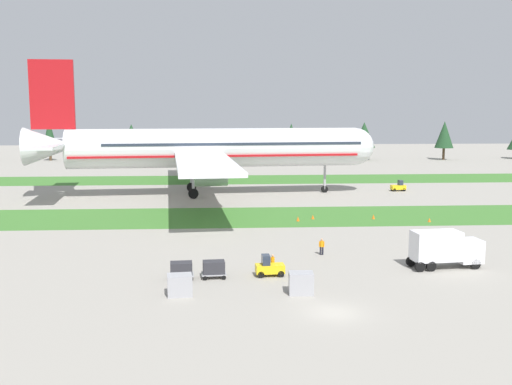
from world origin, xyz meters
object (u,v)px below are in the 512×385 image
(ground_crew_loader, at_px, (273,263))
(taxiway_marker_2, at_px, (313,217))
(cargo_dolly_second, at_px, (181,269))
(uld_container_1, at_px, (301,283))
(cargo_dolly_lead, at_px, (214,268))
(taxiway_marker_3, at_px, (373,217))
(taxiway_marker_0, at_px, (429,220))
(ground_crew_marshaller, at_px, (322,246))
(taxiway_marker_1, at_px, (298,219))
(catering_truck, at_px, (445,248))
(airliner, at_px, (206,148))
(baggage_tug, at_px, (269,267))
(pushback_tractor, at_px, (399,186))
(uld_container_0, at_px, (180,285))

(ground_crew_loader, relative_size, taxiway_marker_2, 2.99)
(cargo_dolly_second, relative_size, uld_container_1, 1.15)
(cargo_dolly_lead, bearing_deg, taxiway_marker_3, 138.02)
(taxiway_marker_0, bearing_deg, cargo_dolly_second, -140.94)
(ground_crew_loader, bearing_deg, ground_crew_marshaller, 162.92)
(taxiway_marker_1, bearing_deg, catering_truck, -65.96)
(airliner, bearing_deg, cargo_dolly_second, -6.00)
(baggage_tug, height_order, ground_crew_loader, baggage_tug)
(taxiway_marker_2, bearing_deg, pushback_tractor, 53.55)
(catering_truck, bearing_deg, taxiway_marker_3, 174.50)
(cargo_dolly_lead, height_order, taxiway_marker_2, cargo_dolly_lead)
(ground_crew_marshaller, height_order, taxiway_marker_3, ground_crew_marshaller)
(uld_container_0, xyz_separation_m, uld_container_1, (9.94, -0.12, 0.02))
(cargo_dolly_lead, relative_size, ground_crew_marshaller, 1.32)
(taxiway_marker_2, bearing_deg, taxiway_marker_0, -10.97)
(ground_crew_marshaller, xyz_separation_m, uld_container_0, (-13.82, -12.93, -0.08))
(ground_crew_marshaller, bearing_deg, uld_container_1, -97.07)
(baggage_tug, distance_m, taxiway_marker_2, 28.98)
(ground_crew_marshaller, relative_size, taxiway_marker_0, 3.31)
(airliner, xyz_separation_m, uld_container_1, (8.97, -57.02, -7.28))
(baggage_tug, height_order, taxiway_marker_0, baggage_tug)
(cargo_dolly_lead, height_order, taxiway_marker_1, cargo_dolly_lead)
(cargo_dolly_second, xyz_separation_m, pushback_tractor, (35.85, 55.06, -0.10))
(cargo_dolly_second, distance_m, uld_container_0, 4.72)
(baggage_tug, height_order, taxiway_marker_3, baggage_tug)
(catering_truck, bearing_deg, cargo_dolly_lead, -90.62)
(uld_container_1, bearing_deg, taxiway_marker_2, 79.71)
(taxiway_marker_2, bearing_deg, uld_container_0, -115.77)
(uld_container_0, height_order, taxiway_marker_1, uld_container_0)
(baggage_tug, bearing_deg, airliner, -176.73)
(taxiway_marker_1, xyz_separation_m, taxiway_marker_3, (10.51, 1.02, -0.02))
(uld_container_0, bearing_deg, taxiway_marker_0, 44.04)
(cargo_dolly_second, bearing_deg, baggage_tug, 90.00)
(cargo_dolly_lead, distance_m, taxiway_marker_3, 35.14)
(taxiway_marker_0, bearing_deg, pushback_tractor, 81.32)
(uld_container_1, bearing_deg, taxiway_marker_1, 83.17)
(baggage_tug, height_order, pushback_tractor, same)
(cargo_dolly_lead, relative_size, catering_truck, 0.32)
(cargo_dolly_second, xyz_separation_m, uld_container_0, (0.16, -4.72, -0.06))
(ground_crew_marshaller, height_order, uld_container_1, uld_container_1)
(taxiway_marker_3, bearing_deg, airliner, 133.90)
(taxiway_marker_1, height_order, taxiway_marker_3, taxiway_marker_1)
(ground_crew_loader, distance_m, taxiway_marker_3, 30.89)
(cargo_dolly_second, distance_m, taxiway_marker_0, 40.35)
(catering_truck, height_order, ground_crew_loader, catering_truck)
(uld_container_1, xyz_separation_m, taxiway_marker_1, (3.81, 31.80, -0.56))
(cargo_dolly_lead, relative_size, taxiway_marker_0, 4.38)
(catering_truck, relative_size, taxiway_marker_0, 13.64)
(cargo_dolly_second, bearing_deg, airliner, 174.55)
(ground_crew_marshaller, height_order, ground_crew_loader, same)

